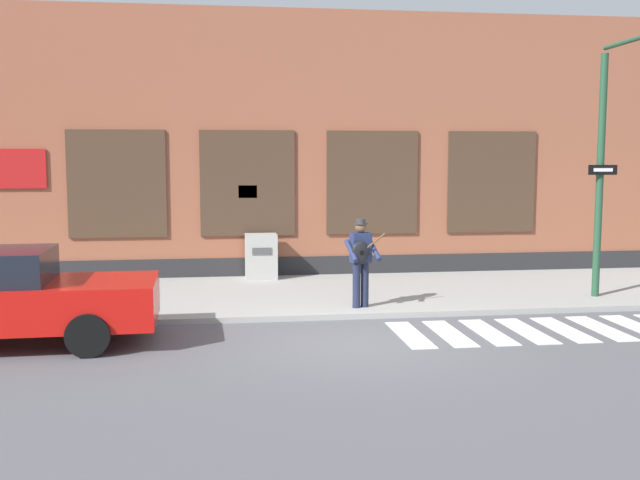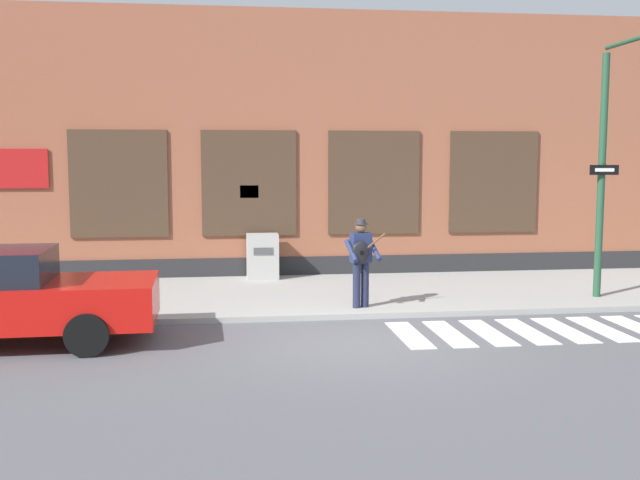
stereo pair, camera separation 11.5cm
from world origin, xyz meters
name	(u,v)px [view 2 (the right image)]	position (x,y,z in m)	size (l,w,h in m)	color
ground_plane	(360,343)	(0.00, 0.00, 0.00)	(160.00, 160.00, 0.00)	#56565B
sidewalk	(325,294)	(0.00, 4.06, 0.05)	(28.00, 4.69, 0.11)	#9E9E99
building_backdrop	(303,147)	(0.00, 8.40, 3.22)	(28.00, 4.06, 6.45)	#99563D
crosswalk	(545,331)	(3.30, 0.41, 0.01)	(5.20, 1.90, 0.01)	silver
red_car	(3,297)	(-5.60, 0.59, 0.77)	(4.64, 2.07, 1.53)	red
busker	(361,257)	(0.44, 2.27, 1.08)	(0.77, 0.62, 1.70)	#1E233D
traffic_light	(633,120)	(5.43, 1.61, 3.65)	(0.60, 3.08, 5.11)	#234C33
utility_box	(263,256)	(-1.23, 5.95, 0.64)	(0.74, 0.58, 1.06)	#ADADA8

